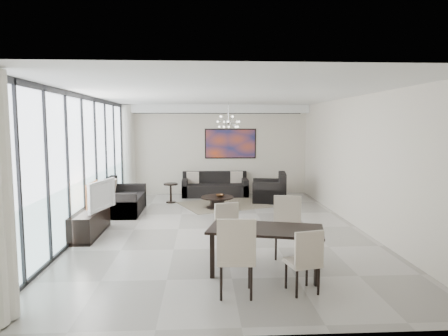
{
  "coord_description": "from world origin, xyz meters",
  "views": [
    {
      "loc": [
        -0.43,
        -8.56,
        2.27
      ],
      "look_at": [
        0.08,
        0.79,
        1.25
      ],
      "focal_mm": 32.0,
      "sensor_mm": 36.0,
      "label": 1
    }
  ],
  "objects": [
    {
      "name": "rug",
      "position": [
        0.19,
        2.6,
        0.01
      ],
      "size": [
        2.78,
        2.49,
        0.01
      ],
      "primitive_type": "cube",
      "rotation": [
        0.0,
        0.0,
        0.38
      ],
      "color": "black",
      "rests_on": "floor"
    },
    {
      "name": "bowl_coffee",
      "position": [
        0.05,
        2.16,
        0.35
      ],
      "size": [
        0.24,
        0.24,
        0.07
      ],
      "primitive_type": "imported",
      "rotation": [
        0.0,
        0.0,
        0.1
      ],
      "color": "brown",
      "rests_on": "coffee_table"
    },
    {
      "name": "loveseat",
      "position": [
        -2.55,
        1.74,
        0.3
      ],
      "size": [
        0.98,
        1.74,
        0.87
      ],
      "color": "black",
      "rests_on": "floor"
    },
    {
      "name": "tv_console",
      "position": [
        -2.76,
        -0.36,
        0.26
      ],
      "size": [
        0.47,
        1.66,
        0.52
      ],
      "primitive_type": "cube",
      "color": "black",
      "rests_on": "floor"
    },
    {
      "name": "painting",
      "position": [
        0.5,
        4.47,
        1.65
      ],
      "size": [
        1.68,
        0.04,
        0.98
      ],
      "primitive_type": "cube",
      "color": "#CB481C",
      "rests_on": "room_shell"
    },
    {
      "name": "window_wall",
      "position": [
        -2.86,
        0.0,
        1.47
      ],
      "size": [
        0.37,
        8.95,
        2.9
      ],
      "color": "white",
      "rests_on": "floor"
    },
    {
      "name": "dining_chair_sw",
      "position": [
        0.0,
        -3.53,
        0.63
      ],
      "size": [
        0.53,
        0.53,
        1.08
      ],
      "color": "#B9A899",
      "rests_on": "floor"
    },
    {
      "name": "armchair",
      "position": [
        1.59,
        3.04,
        0.29
      ],
      "size": [
        1.11,
        1.15,
        0.86
      ],
      "color": "black",
      "rests_on": "floor"
    },
    {
      "name": "dining_table",
      "position": [
        0.53,
        -2.69,
        0.62
      ],
      "size": [
        1.87,
        1.25,
        0.71
      ],
      "color": "black",
      "rests_on": "floor"
    },
    {
      "name": "dining_chair_nw",
      "position": [
        0.01,
        -1.89,
        0.53
      ],
      "size": [
        0.52,
        0.52,
        0.93
      ],
      "color": "#B9A899",
      "rests_on": "floor"
    },
    {
      "name": "chandelier",
      "position": [
        0.3,
        2.5,
        2.35
      ],
      "size": [
        0.66,
        0.66,
        0.71
      ],
      "color": "silver",
      "rests_on": "room_shell"
    },
    {
      "name": "television",
      "position": [
        -2.6,
        -0.31,
        0.82
      ],
      "size": [
        0.39,
        1.06,
        0.61
      ],
      "primitive_type": "imported",
      "rotation": [
        0.0,
        0.0,
        1.32
      ],
      "color": "gray",
      "rests_on": "tv_console"
    },
    {
      "name": "bowl_dining",
      "position": [
        0.09,
        -2.63,
        0.75
      ],
      "size": [
        0.36,
        0.36,
        0.08
      ],
      "primitive_type": "imported",
      "rotation": [
        0.0,
        0.0,
        0.07
      ],
      "color": "brown",
      "rests_on": "dining_table"
    },
    {
      "name": "sofa_main",
      "position": [
        -0.03,
        4.07,
        0.26
      ],
      "size": [
        2.08,
        0.85,
        0.76
      ],
      "color": "black",
      "rests_on": "floor"
    },
    {
      "name": "coffee_table",
      "position": [
        -0.02,
        2.18,
        0.18
      ],
      "size": [
        0.89,
        0.89,
        0.31
      ],
      "color": "black",
      "rests_on": "floor"
    },
    {
      "name": "side_table",
      "position": [
        -1.35,
        3.01,
        0.38
      ],
      "size": [
        0.41,
        0.41,
        0.57
      ],
      "color": "black",
      "rests_on": "floor"
    },
    {
      "name": "soffit",
      "position": [
        0.0,
        4.3,
        2.77
      ],
      "size": [
        5.98,
        0.4,
        0.26
      ],
      "primitive_type": "cube",
      "color": "white",
      "rests_on": "room_shell"
    },
    {
      "name": "dining_chair_se",
      "position": [
        0.94,
        -3.48,
        0.51
      ],
      "size": [
        0.49,
        0.49,
        0.89
      ],
      "color": "#B9A899",
      "rests_on": "floor"
    },
    {
      "name": "dining_chair_ne",
      "position": [
        1.04,
        -1.86,
        0.6
      ],
      "size": [
        0.56,
        0.56,
        1.03
      ],
      "color": "#B9A899",
      "rests_on": "floor"
    },
    {
      "name": "room_shell",
      "position": [
        0.46,
        0.0,
        1.45
      ],
      "size": [
        6.0,
        9.0,
        2.9
      ],
      "color": "#A8A39B",
      "rests_on": "ground"
    }
  ]
}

